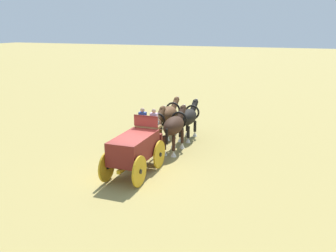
% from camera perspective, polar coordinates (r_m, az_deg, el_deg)
% --- Properties ---
extents(ground_plane, '(220.00, 220.00, 0.00)m').
position_cam_1_polar(ground_plane, '(17.66, -5.15, -7.36)').
color(ground_plane, '#9E8C4C').
extents(show_wagon, '(5.93, 1.83, 2.82)m').
position_cam_1_polar(show_wagon, '(17.35, -5.03, -3.26)').
color(show_wagon, maroon).
rests_on(show_wagon, ground).
extents(draft_horse_rear_near, '(3.26, 0.90, 2.15)m').
position_cam_1_polar(draft_horse_rear_near, '(20.80, -2.36, -0.06)').
color(draft_horse_rear_near, brown).
rests_on(draft_horse_rear_near, ground).
extents(draft_horse_rear_off, '(3.14, 1.00, 2.32)m').
position_cam_1_polar(draft_horse_rear_off, '(20.29, 1.00, -0.01)').
color(draft_horse_rear_off, '#331E14').
rests_on(draft_horse_rear_off, ground).
extents(draft_horse_lead_near, '(3.17, 1.01, 2.26)m').
position_cam_1_polar(draft_horse_lead_near, '(23.10, 0.09, 1.74)').
color(draft_horse_lead_near, brown).
rests_on(draft_horse_lead_near, ground).
extents(draft_horse_lead_off, '(3.08, 0.98, 2.20)m').
position_cam_1_polar(draft_horse_lead_off, '(22.72, 3.18, 1.34)').
color(draft_horse_lead_off, black).
rests_on(draft_horse_lead_off, ground).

